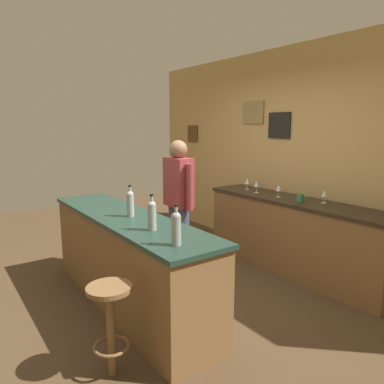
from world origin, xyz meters
name	(u,v)px	position (x,y,z in m)	size (l,w,h in m)	color
ground_plane	(163,293)	(0.00, 0.00, 0.00)	(10.00, 10.00, 0.00)	#4C3823
back_wall	(292,154)	(-0.01, 2.03, 1.40)	(6.00, 0.09, 2.80)	tan
bar_counter	(128,261)	(0.00, -0.40, 0.46)	(2.55, 0.60, 0.92)	brown
side_counter	(294,235)	(0.40, 1.65, 0.45)	(2.52, 0.56, 0.90)	brown
bartender	(179,200)	(-0.29, 0.40, 0.94)	(0.52, 0.21, 1.62)	#384766
bar_stool	(110,315)	(0.89, -0.96, 0.46)	(0.32, 0.32, 0.68)	brown
wine_bottle_a	(130,203)	(0.05, -0.37, 1.06)	(0.07, 0.07, 0.31)	#999E99
wine_bottle_b	(152,214)	(0.58, -0.44, 1.06)	(0.07, 0.07, 0.31)	#999E99
wine_bottle_c	(176,227)	(1.02, -0.49, 1.06)	(0.07, 0.07, 0.31)	#999E99
wine_glass_a	(247,182)	(-0.46, 1.67, 1.01)	(0.07, 0.07, 0.16)	silver
wine_glass_b	(257,184)	(-0.21, 1.60, 1.01)	(0.07, 0.07, 0.16)	silver
wine_glass_c	(279,188)	(0.17, 1.60, 1.01)	(0.07, 0.07, 0.16)	silver
wine_glass_d	(325,194)	(0.72, 1.74, 1.01)	(0.07, 0.07, 0.16)	silver
coffee_mug	(301,198)	(0.51, 1.59, 0.95)	(0.13, 0.08, 0.09)	#338C4C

